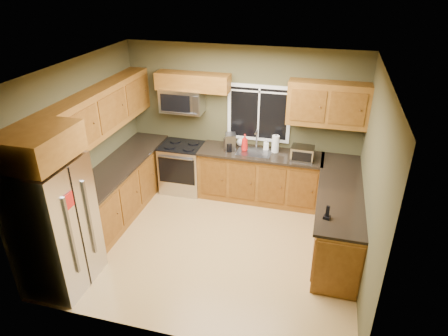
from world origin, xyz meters
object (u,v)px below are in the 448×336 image
at_px(refrigerator, 56,226).
at_px(toaster_oven, 302,153).
at_px(soap_bottle_c, 240,141).
at_px(cordless_phone, 327,215).
at_px(paper_towel_roll, 275,144).
at_px(kettle, 227,142).
at_px(soap_bottle_b, 266,144).
at_px(coffee_maker, 230,143).
at_px(microwave, 182,100).
at_px(soap_bottle_a, 245,143).
at_px(range, 183,167).

distance_m(refrigerator, toaster_oven, 3.93).
bearing_deg(soap_bottle_c, cordless_phone, -51.30).
bearing_deg(paper_towel_roll, soap_bottle_c, 169.95).
height_order(kettle, soap_bottle_b, kettle).
relative_size(kettle, cordless_phone, 1.32).
distance_m(toaster_oven, coffee_maker, 1.27).
xyz_separation_m(refrigerator, paper_towel_roll, (2.39, 2.88, 0.19)).
height_order(microwave, soap_bottle_b, microwave).
relative_size(kettle, soap_bottle_c, 1.41).
xyz_separation_m(toaster_oven, cordless_phone, (0.47, -1.68, -0.06)).
xyz_separation_m(refrigerator, soap_bottle_c, (1.74, 3.00, 0.13)).
bearing_deg(soap_bottle_c, kettle, -137.12).
distance_m(kettle, soap_bottle_a, 0.32).
bearing_deg(soap_bottle_b, toaster_oven, -21.46).
xyz_separation_m(soap_bottle_c, cordless_phone, (1.60, -2.00, -0.03)).
xyz_separation_m(coffee_maker, soap_bottle_c, (0.13, 0.24, -0.05)).
height_order(range, coffee_maker, coffee_maker).
distance_m(range, toaster_oven, 2.26).
xyz_separation_m(refrigerator, soap_bottle_b, (2.22, 2.94, 0.14)).
xyz_separation_m(microwave, cordless_phone, (2.65, -1.91, -0.73)).
height_order(refrigerator, range, refrigerator).
bearing_deg(range, paper_towel_roll, 3.88).
bearing_deg(soap_bottle_a, cordless_phone, -50.53).
distance_m(refrigerator, paper_towel_roll, 3.75).
height_order(refrigerator, microwave, microwave).
relative_size(range, soap_bottle_b, 4.79).
xyz_separation_m(kettle, cordless_phone, (1.80, -1.82, -0.06)).
relative_size(paper_towel_roll, soap_bottle_a, 1.10).
bearing_deg(kettle, microwave, 174.09).
bearing_deg(kettle, soap_bottle_a, -3.15).
bearing_deg(range, refrigerator, -103.97).
relative_size(soap_bottle_a, soap_bottle_b, 1.55).
xyz_separation_m(toaster_oven, soap_bottle_a, (-1.02, 0.12, 0.03)).
bearing_deg(cordless_phone, toaster_oven, 105.52).
relative_size(refrigerator, soap_bottle_c, 10.15).
xyz_separation_m(coffee_maker, soap_bottle_b, (0.61, 0.18, -0.04)).
relative_size(refrigerator, microwave, 2.37).
bearing_deg(range, kettle, 3.21).
xyz_separation_m(range, soap_bottle_a, (1.17, 0.03, 0.62)).
xyz_separation_m(toaster_oven, soap_bottle_c, (-1.14, 0.32, -0.03)).
distance_m(range, soap_bottle_c, 1.21).
bearing_deg(coffee_maker, paper_towel_roll, 8.96).
bearing_deg(refrigerator, microwave, 76.66).
xyz_separation_m(refrigerator, range, (0.69, 2.77, -0.43)).
xyz_separation_m(refrigerator, toaster_oven, (2.87, 2.68, 0.16)).
bearing_deg(soap_bottle_b, refrigerator, -127.04).
xyz_separation_m(microwave, toaster_oven, (2.19, -0.22, -0.67)).
relative_size(toaster_oven, soap_bottle_c, 2.17).
distance_m(toaster_oven, kettle, 1.34).
distance_m(refrigerator, soap_bottle_a, 3.37).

